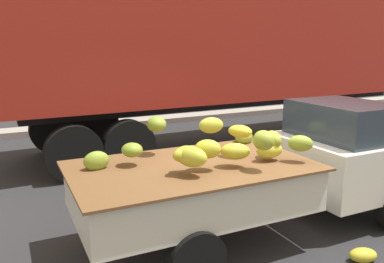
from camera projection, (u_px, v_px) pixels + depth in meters
ground at (255, 232)px, 5.37m from camera, size 220.00×220.00×0.00m
curb_strip at (101, 125)px, 12.42m from camera, size 80.00×0.80×0.16m
pickup_truck at (319, 160)px, 5.66m from camera, size 5.25×1.90×1.70m
semi_trailer at (241, 45)px, 10.08m from camera, size 12.03×2.74×3.95m
fallen_banana_bunch_by_wheel at (363, 255)px, 4.61m from camera, size 0.39×0.31×0.17m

